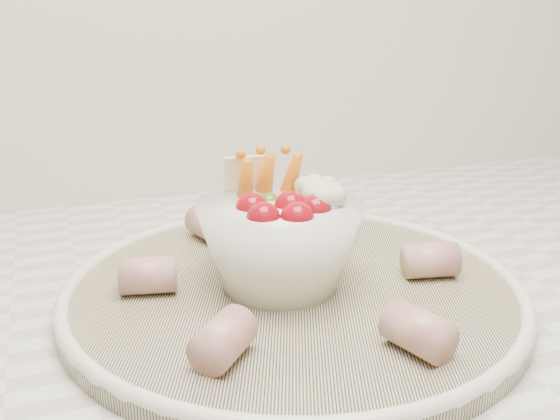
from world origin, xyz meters
name	(u,v)px	position (x,y,z in m)	size (l,w,h in m)	color
serving_platter	(293,289)	(0.12, 1.41, 0.93)	(0.51, 0.51, 0.02)	navy
veggie_bowl	(281,240)	(0.10, 1.41, 0.98)	(0.14, 0.14, 0.11)	white
cured_meat_rolls	(293,268)	(0.12, 1.41, 0.95)	(0.29, 0.31, 0.03)	#A14949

